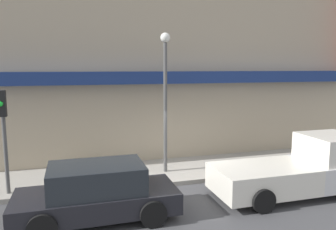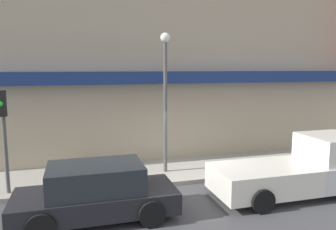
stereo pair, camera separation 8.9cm
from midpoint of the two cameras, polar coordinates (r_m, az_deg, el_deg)
ground_plane at (r=11.91m, az=3.51°, el=-12.02°), size 80.00×80.00×0.00m
sidewalk at (r=13.20m, az=1.31°, el=-9.58°), size 36.00×2.95×0.16m
building at (r=15.51m, az=-2.00°, el=14.48°), size 19.80×3.80×11.64m
pickup_truck at (r=11.69m, az=21.83°, el=-8.75°), size 5.17×2.14×1.90m
parked_car at (r=9.37m, az=-12.52°, el=-13.09°), size 4.36×2.01×1.53m
fire_hydrant at (r=11.85m, az=-11.37°, el=-9.80°), size 0.19×0.19×0.65m
street_lamp at (r=12.20m, az=-0.68°, el=5.09°), size 0.36×0.36×5.23m
traffic_light at (r=11.25m, az=-27.00°, el=-1.28°), size 0.28×0.42×3.29m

